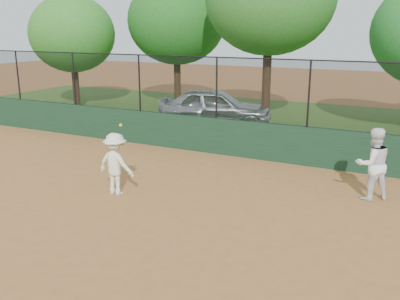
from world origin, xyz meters
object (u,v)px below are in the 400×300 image
at_px(parked_car, 215,107).
at_px(tree_0, 72,34).
at_px(player_main, 116,164).
at_px(tree_1, 177,21).
at_px(player_second, 373,164).

bearing_deg(parked_car, tree_0, 63.30).
bearing_deg(player_main, parked_car, 97.95).
relative_size(parked_car, player_main, 2.52).
xyz_separation_m(player_main, tree_1, (-4.91, 11.86, 3.65)).
xyz_separation_m(player_second, player_main, (-5.79, -2.52, -0.10)).
bearing_deg(player_main, tree_1, 112.47).
relative_size(player_second, tree_0, 0.31).
bearing_deg(player_second, tree_1, -75.29).
height_order(parked_car, player_second, player_second).
distance_m(parked_car, player_second, 9.18).
distance_m(parked_car, tree_1, 6.19).
distance_m(player_second, tree_1, 14.63).
distance_m(player_main, tree_0, 13.98).
relative_size(player_main, tree_0, 0.33).
height_order(tree_0, tree_1, tree_1).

